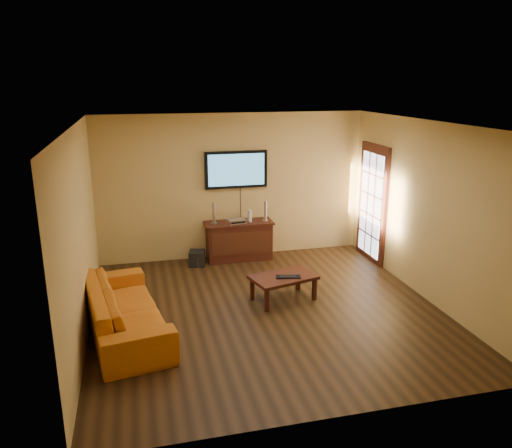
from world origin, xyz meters
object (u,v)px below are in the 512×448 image
object	(u,v)px
keyboard	(288,277)
subwoofer	(197,258)
media_console	(239,240)
coffee_table	(283,279)
sofa	(124,301)
speaker_right	(265,212)
television	(236,170)
av_receiver	(236,221)
game_console	(250,215)
bottle	(198,262)
speaker_left	(214,214)

from	to	relation	value
keyboard	subwoofer	bearing A→B (deg)	121.55
media_console	coffee_table	world-z (taller)	media_console
sofa	speaker_right	size ratio (longest dim) A/B	6.07
television	av_receiver	distance (m)	0.95
coffee_table	media_console	bearing A→B (deg)	98.27
media_console	game_console	distance (m)	0.51
speaker_right	bottle	xyz separation A→B (m)	(-1.31, -0.24, -0.80)
subwoofer	keyboard	size ratio (longest dim) A/B	0.69
speaker_right	keyboard	world-z (taller)	speaker_right
coffee_table	speaker_left	xyz separation A→B (m)	(-0.74, 1.96, 0.57)
coffee_table	subwoofer	xyz separation A→B (m)	(-1.10, 1.80, -0.20)
speaker_right	subwoofer	world-z (taller)	speaker_right
speaker_left	television	bearing A→B (deg)	22.11
sofa	subwoofer	size ratio (longest dim) A/B	8.31
coffee_table	subwoofer	world-z (taller)	coffee_table
sofa	game_console	bearing A→B (deg)	-52.86
speaker_left	keyboard	bearing A→B (deg)	-68.66
av_receiver	bottle	world-z (taller)	av_receiver
subwoofer	bottle	distance (m)	0.11
speaker_right	subwoofer	bearing A→B (deg)	-174.29
speaker_left	av_receiver	world-z (taller)	speaker_left
speaker_left	keyboard	size ratio (longest dim) A/B	0.98
speaker_right	game_console	bearing A→B (deg)	174.07
subwoofer	bottle	bearing A→B (deg)	-72.56
speaker_right	game_console	size ratio (longest dim) A/B	1.72
speaker_right	subwoofer	size ratio (longest dim) A/B	1.37
sofa	bottle	distance (m)	2.51
av_receiver	sofa	bearing A→B (deg)	-139.11
speaker_right	bottle	bearing A→B (deg)	-169.64
bottle	game_console	bearing A→B (deg)	14.86
television	subwoofer	distance (m)	1.78
speaker_right	game_console	xyz separation A→B (m)	(-0.29, 0.03, -0.06)
sofa	television	bearing A→B (deg)	-48.02
speaker_left	game_console	bearing A→B (deg)	0.02
speaker_left	speaker_right	bearing A→B (deg)	-1.80
av_receiver	keyboard	distance (m)	2.04
sofa	keyboard	xyz separation A→B (m)	(2.40, 0.38, -0.04)
bottle	subwoofer	bearing A→B (deg)	92.86
speaker_left	game_console	distance (m)	0.67
speaker_left	subwoofer	bearing A→B (deg)	-155.45
coffee_table	speaker_right	xyz separation A→B (m)	(0.22, 1.93, 0.56)
media_console	subwoofer	bearing A→B (deg)	-169.77
bottle	media_console	bearing A→B (deg)	17.49
coffee_table	subwoofer	size ratio (longest dim) A/B	3.92
bottle	speaker_right	bearing A→B (deg)	10.36
sofa	bottle	bearing A→B (deg)	-39.91
media_console	coffee_table	size ratio (longest dim) A/B	1.18
subwoofer	keyboard	distance (m)	2.21
speaker_right	av_receiver	size ratio (longest dim) A/B	1.16
media_console	keyboard	size ratio (longest dim) A/B	3.20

